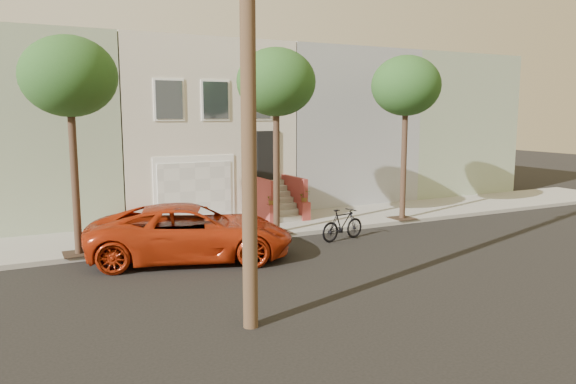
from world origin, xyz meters
name	(u,v)px	position (x,y,z in m)	size (l,w,h in m)	color
ground	(305,268)	(0.00, 0.00, 0.00)	(90.00, 90.00, 0.00)	black
sidewalk	(235,229)	(0.00, 5.35, 0.07)	(40.00, 3.70, 0.15)	#9C9A8E
house_row	(186,127)	(0.00, 11.19, 3.64)	(33.10, 11.70, 7.00)	beige
tree_left	(69,78)	(-5.50, 3.90, 5.26)	(2.70, 2.57, 6.30)	#2D2116
tree_mid	(276,83)	(1.00, 3.90, 5.26)	(2.70, 2.57, 6.30)	#2D2116
tree_right	(406,87)	(6.50, 3.90, 5.26)	(2.70, 2.57, 6.30)	#2D2116
pickup_truck	(192,232)	(-2.54, 2.29, 0.82)	(2.72, 5.90, 1.64)	#A1270C
motorcycle	(343,224)	(2.72, 2.34, 0.54)	(0.51, 1.81, 1.09)	black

